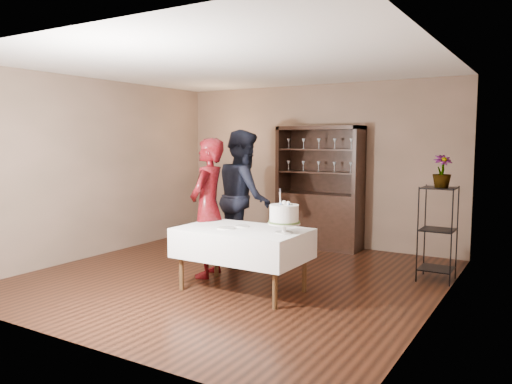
% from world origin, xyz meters
% --- Properties ---
extents(floor, '(5.00, 5.00, 0.00)m').
position_xyz_m(floor, '(0.00, 0.00, 0.00)').
color(floor, black).
rests_on(floor, ground).
extents(ceiling, '(5.00, 5.00, 0.00)m').
position_xyz_m(ceiling, '(0.00, 0.00, 2.70)').
color(ceiling, white).
rests_on(ceiling, back_wall).
extents(back_wall, '(5.00, 0.02, 2.70)m').
position_xyz_m(back_wall, '(0.00, 2.50, 1.35)').
color(back_wall, brown).
rests_on(back_wall, floor).
extents(wall_left, '(0.02, 5.00, 2.70)m').
position_xyz_m(wall_left, '(-2.50, 0.00, 1.35)').
color(wall_left, brown).
rests_on(wall_left, floor).
extents(wall_right, '(0.02, 5.00, 2.70)m').
position_xyz_m(wall_right, '(2.50, 0.00, 1.35)').
color(wall_right, brown).
rests_on(wall_right, floor).
extents(china_hutch, '(1.40, 0.48, 2.00)m').
position_xyz_m(china_hutch, '(0.20, 2.25, 0.66)').
color(china_hutch, black).
rests_on(china_hutch, floor).
extents(plant_etagere, '(0.42, 0.42, 1.20)m').
position_xyz_m(plant_etagere, '(2.28, 1.20, 0.65)').
color(plant_etagere, black).
rests_on(plant_etagere, floor).
extents(cake_table, '(1.50, 0.93, 0.75)m').
position_xyz_m(cake_table, '(0.41, -0.45, 0.57)').
color(cake_table, white).
rests_on(cake_table, floor).
extents(woman, '(0.56, 0.73, 1.80)m').
position_xyz_m(woman, '(-0.32, -0.12, 0.90)').
color(woman, '#350704').
rests_on(woman, floor).
extents(man, '(1.14, 1.18, 1.92)m').
position_xyz_m(man, '(-0.31, 0.72, 0.96)').
color(man, black).
rests_on(man, floor).
extents(cake, '(0.37, 0.37, 0.50)m').
position_xyz_m(cake, '(0.96, -0.44, 0.95)').
color(cake, beige).
rests_on(cake, cake_table).
extents(plate_near, '(0.27, 0.27, 0.01)m').
position_xyz_m(plate_near, '(0.26, -0.55, 0.75)').
color(plate_near, beige).
rests_on(plate_near, cake_table).
extents(plate_far, '(0.21, 0.21, 0.01)m').
position_xyz_m(plate_far, '(0.35, -0.35, 0.75)').
color(plate_far, beige).
rests_on(plate_far, cake_table).
extents(potted_plant, '(0.32, 0.32, 0.41)m').
position_xyz_m(potted_plant, '(2.31, 1.16, 1.39)').
color(potted_plant, '#46622E').
rests_on(potted_plant, plant_etagere).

